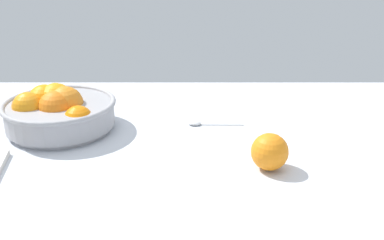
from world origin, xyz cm
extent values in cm
cube|color=silver|center=(0.00, 0.00, -1.50)|extent=(139.43, 108.77, 3.00)
cylinder|color=#99999E|center=(-30.64, 16.24, 0.60)|extent=(23.60, 23.60, 1.20)
cylinder|color=#99999E|center=(-30.64, 16.24, 3.95)|extent=(25.65, 25.65, 5.51)
torus|color=#99999E|center=(-30.64, 16.24, 6.71)|extent=(26.85, 26.85, 1.20)
sphere|color=orange|center=(-29.19, 16.41, 6.55)|extent=(8.62, 8.62, 8.62)
sphere|color=orange|center=(-29.51, 17.34, 5.58)|extent=(6.47, 6.47, 6.47)
sphere|color=orange|center=(-31.76, 17.95, 6.89)|extent=(8.58, 8.58, 8.58)
sphere|color=orange|center=(-34.49, 17.99, 6.64)|extent=(8.34, 8.34, 8.34)
sphere|color=orange|center=(-37.43, 14.53, 6.32)|extent=(7.58, 7.58, 7.58)
sphere|color=orange|center=(-30.87, 14.55, 6.14)|extent=(8.52, 8.52, 8.52)
sphere|color=orange|center=(-24.78, 10.26, 4.92)|extent=(6.78, 6.78, 6.78)
sphere|color=orange|center=(16.57, -3.73, 3.79)|extent=(7.58, 7.58, 7.58)
ellipsoid|color=silver|center=(1.68, 19.11, 0.50)|extent=(3.23, 2.29, 1.00)
cylinder|color=silver|center=(8.61, 19.00, 0.35)|extent=(10.67, 0.86, 0.70)
camera|label=1|loc=(1.03, -86.16, 44.17)|focal=42.88mm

